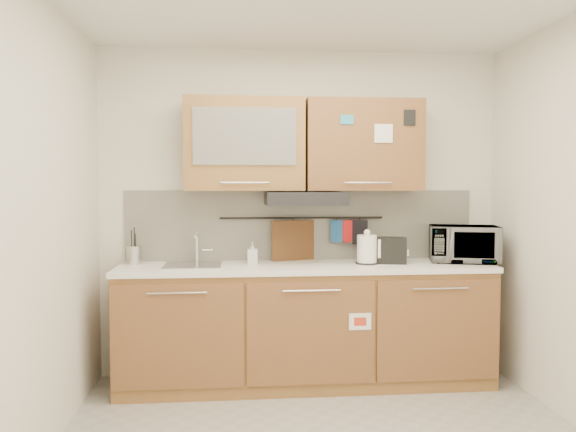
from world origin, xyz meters
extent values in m
plane|color=silver|center=(0.00, 1.50, 1.30)|extent=(3.20, 0.00, 3.20)
plane|color=silver|center=(-1.60, 0.00, 1.30)|extent=(0.00, 3.00, 3.00)
cube|color=#A3773A|center=(0.00, 1.20, 0.44)|extent=(2.80, 0.60, 0.88)
cube|color=black|center=(0.00, 1.20, 0.05)|extent=(2.80, 0.54, 0.10)
cube|color=brown|center=(-0.93, 0.89, 0.47)|extent=(0.91, 0.02, 0.74)
cylinder|color=silver|center=(-0.93, 0.86, 0.78)|extent=(0.41, 0.01, 0.01)
cube|color=brown|center=(0.00, 0.89, 0.47)|extent=(0.91, 0.02, 0.74)
cylinder|color=silver|center=(0.00, 0.86, 0.78)|extent=(0.41, 0.01, 0.01)
cube|color=brown|center=(0.93, 0.89, 0.47)|extent=(0.91, 0.02, 0.74)
cylinder|color=silver|center=(0.93, 0.86, 0.78)|extent=(0.41, 0.01, 0.01)
cube|color=white|center=(0.00, 1.19, 0.90)|extent=(2.82, 0.62, 0.04)
cube|color=silver|center=(0.00, 1.49, 1.20)|extent=(2.80, 0.02, 0.56)
cube|color=#A3773A|center=(-0.46, 1.32, 1.83)|extent=(0.90, 0.35, 0.70)
cube|color=silver|center=(-0.46, 1.14, 1.88)|extent=(0.76, 0.02, 0.42)
cube|color=brown|center=(0.46, 1.32, 1.83)|extent=(0.90, 0.35, 0.70)
cube|color=white|center=(0.58, 1.14, 1.91)|extent=(0.14, 0.00, 0.14)
cube|color=black|center=(0.00, 1.25, 1.42)|extent=(0.60, 0.46, 0.10)
cube|color=silver|center=(-0.85, 1.20, 0.92)|extent=(0.42, 0.40, 0.03)
cylinder|color=silver|center=(-0.83, 1.36, 1.04)|extent=(0.03, 0.03, 0.24)
cylinder|color=silver|center=(-0.83, 1.28, 1.14)|extent=(0.02, 0.18, 0.02)
cylinder|color=black|center=(0.00, 1.45, 1.26)|extent=(1.30, 0.02, 0.02)
cylinder|color=#BABBBF|center=(-1.30, 1.32, 0.99)|extent=(0.13, 0.13, 0.14)
cylinder|color=black|center=(-1.32, 1.33, 1.05)|extent=(0.01, 0.01, 0.26)
cylinder|color=black|center=(-1.29, 1.30, 1.04)|extent=(0.01, 0.01, 0.23)
cylinder|color=black|center=(-1.30, 1.34, 1.06)|extent=(0.01, 0.01, 0.28)
cylinder|color=black|center=(-1.31, 1.30, 1.02)|extent=(0.01, 0.01, 0.21)
cylinder|color=white|center=(0.47, 1.18, 1.03)|extent=(0.19, 0.19, 0.22)
sphere|color=white|center=(0.47, 1.18, 1.16)|extent=(0.05, 0.05, 0.05)
cube|color=white|center=(0.56, 1.15, 1.04)|extent=(0.03, 0.04, 0.14)
cylinder|color=black|center=(0.47, 1.18, 0.93)|extent=(0.17, 0.17, 0.01)
cube|color=black|center=(0.64, 1.21, 1.02)|extent=(0.29, 0.21, 0.20)
cube|color=black|center=(0.60, 1.22, 1.11)|extent=(0.10, 0.13, 0.01)
cube|color=black|center=(0.69, 1.20, 1.11)|extent=(0.10, 0.13, 0.01)
imported|color=#999999|center=(1.25, 1.22, 1.06)|extent=(0.58, 0.47, 0.28)
imported|color=#999999|center=(-0.40, 1.26, 1.00)|extent=(0.08, 0.08, 0.17)
cube|color=brown|center=(-0.08, 1.44, 1.02)|extent=(0.35, 0.12, 0.44)
cube|color=#1F5490|center=(0.28, 1.44, 1.15)|extent=(0.11, 0.05, 0.18)
cube|color=black|center=(0.47, 1.44, 1.14)|extent=(0.13, 0.06, 0.19)
cube|color=red|center=(0.39, 1.44, 1.15)|extent=(0.14, 0.07, 0.18)
camera|label=1|loc=(-0.53, -3.01, 1.51)|focal=35.00mm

